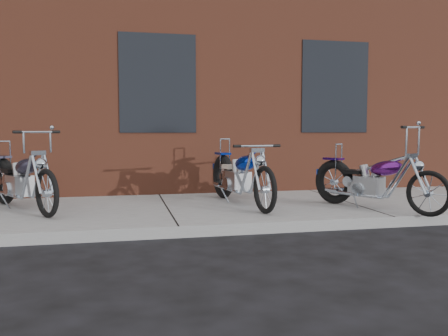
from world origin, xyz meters
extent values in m
plane|color=black|center=(0.00, 0.00, 0.00)|extent=(120.00, 120.00, 0.00)
cube|color=gray|center=(0.00, 1.50, 0.07)|extent=(22.00, 3.00, 0.15)
cube|color=brown|center=(0.00, 8.00, 4.00)|extent=(22.00, 10.00, 8.00)
torus|color=black|center=(2.76, 1.15, 0.51)|extent=(0.47, 0.69, 0.72)
torus|color=black|center=(3.52, -0.22, 0.47)|extent=(0.37, 0.60, 0.65)
cube|color=#A9A9A9|center=(3.07, 0.59, 0.50)|extent=(0.44, 0.48, 0.30)
ellipsoid|color=#57156F|center=(3.21, 0.35, 0.79)|extent=(0.49, 0.60, 0.30)
cube|color=black|center=(2.95, 0.82, 0.70)|extent=(0.34, 0.36, 0.06)
cylinder|color=#AEBCCB|center=(3.46, -0.11, 0.73)|extent=(0.17, 0.27, 0.54)
cylinder|color=#AEBCCB|center=(3.40, 0.00, 1.39)|extent=(0.49, 0.29, 0.03)
cylinder|color=#AEBCCB|center=(2.80, 1.08, 0.89)|extent=(0.03, 0.03, 0.48)
cylinder|color=#AEBCCB|center=(3.07, 0.84, 0.37)|extent=(0.48, 0.81, 0.05)
torus|color=black|center=(1.09, 2.13, 0.53)|extent=(0.26, 0.78, 0.77)
torus|color=black|center=(1.34, 0.48, 0.50)|extent=(0.18, 0.70, 0.69)
cube|color=#A9A9A9|center=(1.19, 1.46, 0.52)|extent=(0.36, 0.47, 0.32)
ellipsoid|color=#0828AC|center=(1.24, 1.17, 0.83)|extent=(0.36, 0.62, 0.33)
cube|color=beige|center=(1.15, 1.73, 0.74)|extent=(0.30, 0.33, 0.06)
cylinder|color=#AEBCCB|center=(1.32, 0.61, 0.78)|extent=(0.09, 0.31, 0.57)
cylinder|color=#AEBCCB|center=(1.30, 0.74, 1.12)|extent=(0.58, 0.12, 0.03)
cylinder|color=#AEBCCB|center=(1.10, 2.05, 0.94)|extent=(0.03, 0.03, 0.51)
cylinder|color=#AEBCCB|center=(1.28, 1.71, 0.38)|extent=(0.19, 0.96, 0.05)
torus|color=black|center=(-2.46, 2.24, 0.52)|extent=(0.51, 0.72, 0.75)
torus|color=black|center=(-1.61, 0.84, 0.49)|extent=(0.41, 0.62, 0.68)
cube|color=#A9A9A9|center=(-2.11, 1.67, 0.51)|extent=(0.47, 0.51, 0.31)
ellipsoid|color=#272534|center=(-1.96, 1.42, 0.82)|extent=(0.53, 0.63, 0.32)
cube|color=black|center=(-2.25, 1.90, 0.72)|extent=(0.36, 0.38, 0.06)
cylinder|color=#AEBCCB|center=(-1.67, 0.95, 0.76)|extent=(0.19, 0.28, 0.56)
cylinder|color=#AEBCCB|center=(-1.74, 1.06, 1.33)|extent=(0.50, 0.32, 0.03)
cylinder|color=#AEBCCB|center=(-2.41, 2.16, 0.92)|extent=(0.03, 0.03, 0.50)
cylinder|color=#AEBCCB|center=(-2.12, 1.93, 0.38)|extent=(0.53, 0.83, 0.05)
camera|label=1|loc=(-0.70, -5.81, 1.35)|focal=38.00mm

